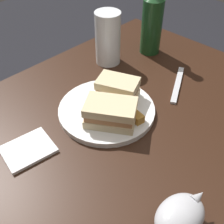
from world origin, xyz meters
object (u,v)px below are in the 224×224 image
(plate, at_px, (107,110))
(sandwich_half_right, at_px, (118,89))
(gravy_boat, at_px, (180,216))
(cider_bottle, at_px, (152,21))
(napkin, at_px, (28,149))
(pint_glass, at_px, (108,42))
(fork, at_px, (178,85))
(sandwich_half_left, at_px, (110,113))

(plate, height_order, sandwich_half_right, sandwich_half_right)
(sandwich_half_right, height_order, gravy_boat, sandwich_half_right)
(cider_bottle, height_order, napkin, cider_bottle)
(pint_glass, height_order, gravy_boat, pint_glass)
(sandwich_half_right, height_order, fork, sandwich_half_right)
(plate, relative_size, fork, 1.40)
(sandwich_half_right, height_order, napkin, sandwich_half_right)
(cider_bottle, bearing_deg, sandwich_half_right, -158.73)
(plate, height_order, gravy_boat, gravy_boat)
(sandwich_half_left, distance_m, gravy_boat, 0.29)
(fork, bearing_deg, plate, 136.68)
(napkin, bearing_deg, plate, -9.13)
(sandwich_half_right, distance_m, napkin, 0.27)
(cider_bottle, relative_size, fork, 1.49)
(sandwich_half_left, relative_size, fork, 0.80)
(plate, relative_size, pint_glass, 1.52)
(gravy_boat, relative_size, cider_bottle, 0.44)
(gravy_boat, bearing_deg, sandwich_half_left, 69.29)
(sandwich_half_right, height_order, cider_bottle, cider_bottle)
(sandwich_half_left, height_order, cider_bottle, cider_bottle)
(cider_bottle, xyz_separation_m, fork, (-0.10, -0.19, -0.11))
(gravy_boat, bearing_deg, plate, 67.13)
(plate, distance_m, fork, 0.24)
(napkin, xyz_separation_m, fork, (0.45, -0.10, -0.00))
(sandwich_half_right, xyz_separation_m, gravy_boat, (-0.18, -0.32, -0.00))
(plate, height_order, sandwich_half_left, sandwich_half_left)
(fork, bearing_deg, napkin, 140.41)
(cider_bottle, bearing_deg, napkin, -171.50)
(plate, xyz_separation_m, fork, (0.23, -0.07, -0.00))
(sandwich_half_left, xyz_separation_m, cider_bottle, (0.36, 0.16, 0.07))
(plate, relative_size, sandwich_half_right, 2.02)
(sandwich_half_left, relative_size, napkin, 1.31)
(pint_glass, bearing_deg, gravy_boat, -122.79)
(sandwich_half_right, relative_size, fork, 0.69)
(sandwich_half_left, relative_size, sandwich_half_right, 1.16)
(sandwich_half_left, bearing_deg, sandwich_half_right, 32.87)
(napkin, height_order, fork, napkin)
(fork, bearing_deg, sandwich_half_right, 129.53)
(sandwich_half_right, bearing_deg, gravy_boat, -119.71)
(sandwich_half_right, distance_m, fork, 0.20)
(pint_glass, bearing_deg, plate, -136.19)
(sandwich_half_left, bearing_deg, gravy_boat, -110.71)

